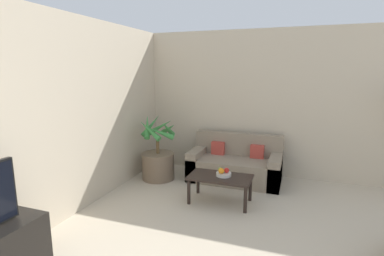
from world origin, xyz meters
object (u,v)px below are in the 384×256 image
potted_palm (158,160)px  coffee_table (220,180)px  apple_red (227,170)px  orange_fruit (221,171)px  apple_green (220,170)px  sofa_loveseat (235,165)px  fruit_bowl (224,174)px

potted_palm → coffee_table: size_ratio=1.28×
apple_red → orange_fruit: orange_fruit is taller
coffee_table → apple_green: bearing=105.2°
sofa_loveseat → apple_green: (-0.03, -0.96, 0.22)m
sofa_loveseat → fruit_bowl: size_ratio=7.11×
apple_red → apple_green: size_ratio=1.14×
potted_palm → orange_fruit: 1.49m
fruit_bowl → apple_green: bearing=161.0°
potted_palm → sofa_loveseat: (1.34, 0.41, -0.09)m
sofa_loveseat → orange_fruit: size_ratio=18.67×
apple_red → apple_green: bearing=170.3°
coffee_table → fruit_bowl: fruit_bowl is taller
coffee_table → apple_green: apple_green is taller
sofa_loveseat → coffee_table: (-0.02, -1.01, 0.08)m
potted_palm → orange_fruit: (1.34, -0.62, 0.14)m
potted_palm → apple_green: bearing=-22.5°
coffee_table → apple_green: size_ratio=13.85×
potted_palm → apple_green: size_ratio=17.66×
potted_palm → apple_red: bearing=-21.6°
potted_palm → apple_red: 1.52m
apple_red → orange_fruit: 0.09m
potted_palm → fruit_bowl: (1.37, -0.56, 0.07)m
potted_palm → coffee_table: 1.45m
coffee_table → fruit_bowl: bearing=39.7°
coffee_table → sofa_loveseat: bearing=89.0°
apple_red → potted_palm: bearing=158.4°
potted_palm → coffee_table: (1.32, -0.60, -0.01)m
sofa_loveseat → coffee_table: bearing=-91.0°
fruit_bowl → orange_fruit: 0.09m
orange_fruit → fruit_bowl: bearing=69.7°
coffee_table → potted_palm: bearing=155.7°
potted_palm → coffee_table: potted_palm is taller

